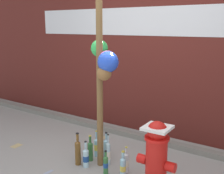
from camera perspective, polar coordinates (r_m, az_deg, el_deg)
The scene contains 17 objects.
building_wall at distance 4.71m, azimuth 9.01°, elevation 12.25°, with size 10.00×0.21×3.60m.
curb_strip at distance 4.66m, azimuth 5.94°, elevation -9.83°, with size 8.00×0.12×0.08m, color slate.
memorial_post at distance 3.43m, azimuth -1.86°, elevation 10.30°, with size 0.49×0.34×3.08m.
fire_hydrant at distance 3.19m, azimuth 8.77°, elevation -13.17°, with size 0.44×0.28×0.80m.
bottle_0 at distance 3.56m, azimuth 2.17°, elevation -15.42°, with size 0.07×0.07×0.32m.
bottle_1 at distance 4.06m, azimuth -3.09°, elevation -11.64°, with size 0.07×0.07×0.37m.
bottle_2 at distance 3.57m, azimuth -1.25°, elevation -15.14°, with size 0.06×0.06×0.32m.
bottle_3 at distance 3.97m, azimuth -6.90°, elevation -12.33°, with size 0.06×0.06×0.36m.
bottle_4 at distance 3.84m, azimuth -6.78°, elevation -12.56°, with size 0.07×0.07×0.43m.
bottle_5 at distance 3.66m, azimuth 2.82°, elevation -14.58°, with size 0.06×0.06×0.33m.
bottle_6 at distance 3.79m, azimuth -5.19°, elevation -13.69°, with size 0.08×0.08×0.35m.
bottle_7 at distance 3.83m, azimuth -0.77°, elevation -12.95°, with size 0.06×0.06×0.41m.
bottle_8 at distance 4.05m, azimuth -1.14°, elevation -11.78°, with size 0.07×0.07×0.35m.
bottle_9 at distance 3.94m, azimuth -4.32°, elevation -12.35°, with size 0.07×0.07×0.35m.
litter_0 at distance 3.78m, azimuth -12.46°, elevation -16.09°, with size 0.13×0.04×0.01m, color #8C99B2.
litter_2 at distance 4.72m, azimuth -1.74°, elevation -9.94°, with size 0.07×0.11×0.01m, color tan.
litter_3 at distance 4.65m, azimuth -18.37°, elevation -10.95°, with size 0.16×0.11×0.01m, color tan.
Camera 1 is at (2.04, -2.43, 1.77)m, focal length 46.27 mm.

